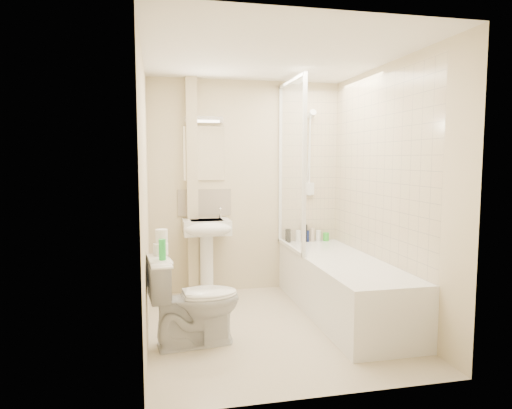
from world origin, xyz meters
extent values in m
plane|color=beige|center=(0.00, 0.00, 0.00)|extent=(2.50, 2.50, 0.00)
cube|color=beige|center=(0.00, 1.25, 1.20)|extent=(2.20, 0.02, 2.40)
cube|color=beige|center=(-1.10, 0.00, 1.20)|extent=(0.02, 2.50, 2.40)
cube|color=beige|center=(1.10, 0.00, 1.20)|extent=(0.02, 2.50, 2.40)
cube|color=white|center=(0.00, 0.00, 2.40)|extent=(2.20, 2.50, 0.02)
cube|color=beige|center=(0.75, 1.24, 1.42)|extent=(0.70, 0.01, 1.75)
cube|color=beige|center=(1.09, 0.20, 1.42)|extent=(0.01, 2.10, 1.75)
cube|color=beige|center=(-0.62, 1.19, 1.20)|extent=(0.12, 0.12, 2.40)
cube|color=beige|center=(-0.48, 1.24, 1.03)|extent=(0.60, 0.02, 0.30)
cube|color=white|center=(-0.48, 1.24, 1.58)|extent=(0.46, 0.01, 0.60)
cube|color=silver|center=(-0.48, 1.22, 1.95)|extent=(0.42, 0.07, 0.07)
cube|color=white|center=(0.75, 0.20, 0.28)|extent=(0.70, 2.10, 0.55)
cube|color=white|center=(0.75, 0.20, 0.49)|extent=(0.56, 1.96, 0.05)
cube|color=white|center=(0.40, 0.80, 1.45)|extent=(0.01, 0.90, 1.80)
cube|color=white|center=(0.40, 1.23, 1.45)|extent=(0.04, 0.04, 1.80)
cube|color=white|center=(0.40, 0.35, 1.45)|extent=(0.04, 0.04, 1.80)
cube|color=white|center=(0.40, 0.80, 2.33)|extent=(0.04, 0.90, 0.04)
cube|color=white|center=(0.40, 0.80, 0.57)|extent=(0.04, 0.90, 0.03)
cylinder|color=white|center=(0.75, 1.22, 1.55)|extent=(0.02, 0.02, 0.90)
cylinder|color=white|center=(0.75, 1.22, 1.10)|extent=(0.05, 0.05, 0.02)
cylinder|color=white|center=(0.75, 1.22, 2.00)|extent=(0.05, 0.05, 0.02)
cylinder|color=white|center=(0.75, 1.15, 2.03)|extent=(0.08, 0.11, 0.11)
cube|color=white|center=(0.75, 1.21, 1.17)|extent=(0.10, 0.05, 0.14)
cylinder|color=white|center=(0.73, 1.19, 1.60)|extent=(0.01, 0.13, 0.84)
cylinder|color=white|center=(-0.48, 1.08, 0.34)|extent=(0.15, 0.15, 0.68)
cube|color=white|center=(-0.48, 1.05, 0.78)|extent=(0.51, 0.39, 0.16)
ellipsoid|color=white|center=(-0.48, 0.88, 0.78)|extent=(0.51, 0.21, 0.16)
cube|color=silver|center=(-0.48, 1.05, 0.84)|extent=(0.35, 0.25, 0.04)
cylinder|color=white|center=(-0.65, 1.16, 0.91)|extent=(0.03, 0.03, 0.10)
cylinder|color=white|center=(-0.32, 1.16, 0.91)|extent=(0.03, 0.03, 0.10)
sphere|color=white|center=(-0.65, 1.16, 0.96)|extent=(0.04, 0.04, 0.04)
sphere|color=white|center=(-0.32, 1.16, 0.96)|extent=(0.04, 0.04, 0.04)
cylinder|color=black|center=(0.48, 1.16, 0.63)|extent=(0.06, 0.06, 0.16)
cylinder|color=white|center=(0.60, 1.16, 0.62)|extent=(0.06, 0.06, 0.14)
cylinder|color=black|center=(0.68, 1.16, 0.65)|extent=(0.07, 0.07, 0.20)
cylinder|color=#121E4F|center=(0.71, 1.16, 0.62)|extent=(0.05, 0.05, 0.13)
cylinder|color=beige|center=(0.77, 1.16, 0.63)|extent=(0.05, 0.05, 0.16)
cylinder|color=white|center=(0.85, 1.16, 0.61)|extent=(0.06, 0.06, 0.13)
cylinder|color=green|center=(0.95, 1.16, 0.60)|extent=(0.07, 0.07, 0.10)
imported|color=white|center=(-0.72, -0.23, 0.37)|extent=(0.58, 0.83, 0.75)
cylinder|color=white|center=(-0.98, -0.17, 0.79)|extent=(0.12, 0.12, 0.09)
cylinder|color=white|center=(-0.97, -0.14, 0.90)|extent=(0.10, 0.10, 0.11)
cylinder|color=green|center=(-0.97, -0.36, 0.83)|extent=(0.05, 0.05, 0.16)
camera|label=1|loc=(-1.00, -3.88, 1.52)|focal=32.00mm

